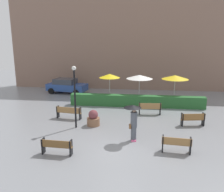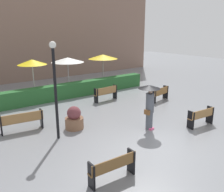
% 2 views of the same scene
% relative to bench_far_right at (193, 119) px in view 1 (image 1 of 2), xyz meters
% --- Properties ---
extents(ground_plane, '(60.00, 60.00, 0.00)m').
position_rel_bench_far_right_xyz_m(ground_plane, '(-4.60, -4.14, -0.51)').
color(ground_plane, gray).
extents(bench_far_right, '(1.61, 0.63, 0.88)m').
position_rel_bench_far_right_xyz_m(bench_far_right, '(0.00, 0.00, 0.00)').
color(bench_far_right, olive).
rests_on(bench_far_right, ground).
extents(bench_back_row, '(1.73, 0.48, 0.93)m').
position_rel_bench_far_right_xyz_m(bench_back_row, '(-2.80, 2.13, 0.04)').
color(bench_back_row, '#9E7242').
rests_on(bench_back_row, ground).
extents(bench_near_left, '(1.61, 0.42, 0.82)m').
position_rel_bench_far_right_xyz_m(bench_near_left, '(-7.70, -5.06, -0.02)').
color(bench_near_left, brown).
rests_on(bench_near_left, ground).
extents(bench_far_left, '(1.91, 0.60, 0.90)m').
position_rel_bench_far_right_xyz_m(bench_far_left, '(-8.74, 0.43, 0.03)').
color(bench_far_left, '#9E7242').
rests_on(bench_far_left, ground).
extents(bench_near_right, '(1.52, 0.51, 0.86)m').
position_rel_bench_far_right_xyz_m(bench_near_right, '(-1.65, -4.12, -0.00)').
color(bench_near_right, '#9E7242').
rests_on(bench_near_right, ground).
extents(pedestrian_with_umbrella, '(1.00, 1.00, 2.13)m').
position_rel_bench_far_right_xyz_m(pedestrian_with_umbrella, '(-3.93, -2.86, 0.88)').
color(pedestrian_with_umbrella, '#4C515B').
rests_on(pedestrian_with_umbrella, ground).
extents(planter_pot, '(0.86, 0.86, 1.09)m').
position_rel_bench_far_right_xyz_m(planter_pot, '(-6.68, -0.71, -0.04)').
color(planter_pot, brown).
rests_on(planter_pot, ground).
extents(lamp_post, '(0.28, 0.28, 4.09)m').
position_rel_bench_far_right_xyz_m(lamp_post, '(-7.74, -1.24, 1.99)').
color(lamp_post, black).
rests_on(lamp_post, ground).
extents(patio_umbrella_yellow, '(1.88, 1.88, 2.64)m').
position_rel_bench_far_right_xyz_m(patio_umbrella_yellow, '(-6.35, 5.41, 1.95)').
color(patio_umbrella_yellow, silver).
rests_on(patio_umbrella_yellow, ground).
extents(patio_umbrella_white, '(2.36, 2.36, 2.56)m').
position_rel_bench_far_right_xyz_m(patio_umbrella_white, '(-3.67, 5.68, 1.87)').
color(patio_umbrella_white, silver).
rests_on(patio_umbrella_white, ground).
extents(patio_umbrella_yellow_far, '(2.35, 2.35, 2.57)m').
position_rel_bench_far_right_xyz_m(patio_umbrella_yellow_far, '(-0.52, 5.73, 1.88)').
color(patio_umbrella_yellow_far, silver).
rests_on(patio_umbrella_yellow_far, ground).
extents(hedge_strip, '(11.51, 0.70, 0.99)m').
position_rel_bench_far_right_xyz_m(hedge_strip, '(-3.87, 4.26, -0.01)').
color(hedge_strip, '#28602D').
rests_on(hedge_strip, ground).
extents(building_facade, '(28.00, 1.20, 11.28)m').
position_rel_bench_far_right_xyz_m(building_facade, '(-4.60, 11.86, 5.13)').
color(building_facade, '#846656').
rests_on(building_facade, ground).
extents(parked_car, '(4.43, 2.52, 1.57)m').
position_rel_bench_far_right_xyz_m(parked_car, '(-11.42, 8.59, 0.31)').
color(parked_car, '#28478C').
rests_on(parked_car, ground).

